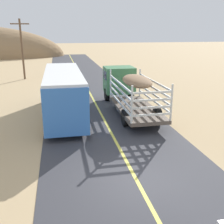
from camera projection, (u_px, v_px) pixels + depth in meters
ground_plane at (136, 180)px, 11.20m from camera, size 240.00×240.00×0.00m
road_surface at (136, 180)px, 11.20m from camera, size 8.00×120.00×0.02m
road_centre_line at (136, 180)px, 11.20m from camera, size 0.16×117.60×0.00m
livestock_truck at (125, 85)px, 21.43m from camera, size 2.53×9.70×3.02m
bus at (64, 92)px, 19.04m from camera, size 2.54×10.00×3.21m
car_far at (62, 70)px, 37.25m from camera, size 1.80×4.40×1.46m
power_pole_mid at (22, 47)px, 32.97m from camera, size 2.20×0.24×7.25m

